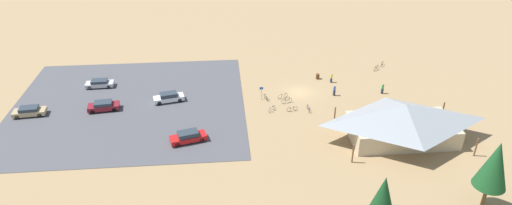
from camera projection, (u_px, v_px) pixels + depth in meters
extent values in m
plane|color=#9E7F56|center=(299.00, 92.00, 71.60)|extent=(160.00, 160.00, 0.00)
cube|color=#4C4C51|center=(129.00, 105.00, 67.98)|extent=(34.64, 31.36, 0.05)
cube|color=#C6B28E|center=(401.00, 130.00, 59.32)|extent=(13.54, 7.02, 2.63)
pyramid|color=#93999E|center=(405.00, 113.00, 58.06)|extent=(16.09, 9.58, 2.57)
cylinder|color=brown|center=(443.00, 110.00, 63.93)|extent=(0.20, 0.20, 2.63)
cylinder|color=brown|center=(335.00, 115.00, 62.72)|extent=(0.20, 0.20, 2.63)
cylinder|color=brown|center=(476.00, 147.00, 55.92)|extent=(0.20, 0.20, 2.63)
cylinder|color=brown|center=(353.00, 154.00, 54.70)|extent=(0.20, 0.20, 2.63)
cylinder|color=brown|center=(318.00, 76.00, 75.74)|extent=(0.60, 0.60, 0.90)
cylinder|color=#99999E|center=(261.00, 93.00, 69.08)|extent=(0.08, 0.08, 2.20)
cube|color=#1959B2|center=(261.00, 88.00, 68.70)|extent=(0.56, 0.04, 0.40)
cylinder|color=brown|center=(485.00, 196.00, 47.66)|extent=(0.38, 0.38, 2.92)
cone|color=#194C23|center=(495.00, 165.00, 45.65)|extent=(3.36, 3.36, 5.36)
cone|color=#14421E|center=(383.00, 195.00, 42.73)|extent=(2.55, 2.55, 4.29)
torus|color=black|center=(267.00, 99.00, 68.93)|extent=(0.20, 0.63, 0.64)
torus|color=black|center=(265.00, 96.00, 69.78)|extent=(0.20, 0.63, 0.64)
cylinder|color=#1E7F38|center=(266.00, 97.00, 69.30)|extent=(0.28, 0.92, 0.04)
cylinder|color=#1E7F38|center=(266.00, 97.00, 69.12)|extent=(0.04, 0.04, 0.33)
cube|color=black|center=(266.00, 96.00, 69.04)|extent=(0.13, 0.21, 0.05)
cylinder|color=#1E7F38|center=(265.00, 95.00, 69.59)|extent=(0.04, 0.04, 0.41)
cylinder|color=black|center=(265.00, 94.00, 69.49)|extent=(0.47, 0.15, 0.03)
torus|color=black|center=(383.00, 63.00, 80.78)|extent=(0.40, 0.60, 0.69)
torus|color=black|center=(381.00, 65.00, 80.04)|extent=(0.40, 0.60, 0.69)
cylinder|color=#B7B7BC|center=(382.00, 64.00, 80.35)|extent=(0.51, 0.77, 0.04)
cylinder|color=#B7B7BC|center=(382.00, 63.00, 80.44)|extent=(0.04, 0.04, 0.42)
cube|color=black|center=(383.00, 62.00, 80.34)|extent=(0.18, 0.21, 0.05)
cylinder|color=#B7B7BC|center=(382.00, 64.00, 80.00)|extent=(0.04, 0.04, 0.47)
cylinder|color=black|center=(382.00, 63.00, 79.88)|extent=(0.42, 0.29, 0.03)
torus|color=black|center=(375.00, 69.00, 78.49)|extent=(0.56, 0.55, 0.75)
torus|color=black|center=(377.00, 67.00, 79.16)|extent=(0.56, 0.55, 0.75)
cylinder|color=red|center=(376.00, 68.00, 78.77)|extent=(0.69, 0.68, 0.04)
cylinder|color=red|center=(376.00, 67.00, 78.60)|extent=(0.04, 0.04, 0.42)
cube|color=black|center=(376.00, 66.00, 78.50)|extent=(0.20, 0.20, 0.05)
cylinder|color=red|center=(377.00, 66.00, 78.98)|extent=(0.04, 0.04, 0.47)
cylinder|color=black|center=(378.00, 65.00, 78.87)|extent=(0.36, 0.37, 0.03)
torus|color=black|center=(280.00, 97.00, 69.55)|extent=(0.65, 0.33, 0.70)
torus|color=black|center=(286.00, 95.00, 70.00)|extent=(0.65, 0.33, 0.70)
cylinder|color=yellow|center=(283.00, 95.00, 69.72)|extent=(0.89, 0.43, 0.04)
cylinder|color=yellow|center=(282.00, 95.00, 69.60)|extent=(0.04, 0.04, 0.39)
cube|color=black|center=(282.00, 94.00, 69.50)|extent=(0.22, 0.16, 0.05)
cylinder|color=yellow|center=(285.00, 94.00, 69.83)|extent=(0.04, 0.04, 0.50)
cylinder|color=black|center=(285.00, 93.00, 69.71)|extent=(0.23, 0.45, 0.03)
torus|color=black|center=(274.00, 108.00, 66.64)|extent=(0.45, 0.51, 0.64)
torus|color=black|center=(270.00, 111.00, 65.89)|extent=(0.45, 0.51, 0.64)
cylinder|color=silver|center=(272.00, 108.00, 66.21)|extent=(0.66, 0.77, 0.04)
cylinder|color=silver|center=(273.00, 107.00, 66.30)|extent=(0.04, 0.04, 0.41)
cube|color=black|center=(273.00, 106.00, 66.20)|extent=(0.19, 0.20, 0.05)
cylinder|color=silver|center=(270.00, 109.00, 65.85)|extent=(0.04, 0.04, 0.48)
cylinder|color=black|center=(270.00, 107.00, 65.73)|extent=(0.39, 0.34, 0.03)
torus|color=black|center=(295.00, 109.00, 66.37)|extent=(0.67, 0.19, 0.68)
torus|color=black|center=(289.00, 110.00, 66.09)|extent=(0.67, 0.19, 0.68)
cylinder|color=orange|center=(292.00, 108.00, 66.18)|extent=(0.93, 0.25, 0.04)
cylinder|color=orange|center=(293.00, 108.00, 66.20)|extent=(0.04, 0.04, 0.35)
cube|color=black|center=(293.00, 107.00, 66.11)|extent=(0.21, 0.12, 0.05)
cylinder|color=orange|center=(290.00, 108.00, 66.01)|extent=(0.04, 0.04, 0.44)
cylinder|color=black|center=(290.00, 107.00, 65.91)|extent=(0.14, 0.47, 0.03)
torus|color=black|center=(284.00, 101.00, 68.19)|extent=(0.73, 0.27, 0.76)
torus|color=black|center=(290.00, 100.00, 68.54)|extent=(0.73, 0.27, 0.76)
cylinder|color=black|center=(287.00, 100.00, 68.30)|extent=(0.91, 0.32, 0.04)
cylinder|color=black|center=(286.00, 100.00, 68.20)|extent=(0.04, 0.04, 0.39)
cube|color=black|center=(286.00, 99.00, 68.11)|extent=(0.21, 0.14, 0.05)
cylinder|color=black|center=(289.00, 99.00, 68.37)|extent=(0.04, 0.04, 0.54)
cylinder|color=black|center=(289.00, 97.00, 68.24)|extent=(0.18, 0.47, 0.03)
torus|color=black|center=(307.00, 107.00, 66.81)|extent=(0.07, 0.69, 0.69)
torus|color=black|center=(309.00, 110.00, 65.86)|extent=(0.07, 0.69, 0.69)
cylinder|color=#722D9E|center=(308.00, 108.00, 66.28)|extent=(0.08, 1.00, 0.04)
cylinder|color=#722D9E|center=(308.00, 107.00, 66.40)|extent=(0.04, 0.04, 0.43)
cube|color=black|center=(308.00, 105.00, 66.29)|extent=(0.09, 0.20, 0.05)
cylinder|color=#722D9E|center=(309.00, 109.00, 65.85)|extent=(0.04, 0.04, 0.42)
cylinder|color=black|center=(309.00, 108.00, 65.75)|extent=(0.48, 0.05, 0.03)
cube|color=#BCBCC1|center=(100.00, 84.00, 72.97)|extent=(4.49, 1.99, 0.57)
cube|color=#2D3842|center=(99.00, 81.00, 72.72)|extent=(2.54, 1.70, 0.47)
cylinder|color=black|center=(89.00, 88.00, 72.20)|extent=(0.65, 0.24, 0.64)
cylinder|color=black|center=(91.00, 83.00, 73.59)|extent=(0.65, 0.24, 0.64)
cylinder|color=black|center=(109.00, 87.00, 72.53)|extent=(0.65, 0.24, 0.64)
cylinder|color=black|center=(110.00, 82.00, 73.92)|extent=(0.65, 0.24, 0.64)
cube|color=white|center=(169.00, 98.00, 68.66)|extent=(4.82, 2.67, 0.64)
cube|color=#2D3842|center=(168.00, 95.00, 68.37)|extent=(2.82, 2.02, 0.58)
cylinder|color=black|center=(159.00, 103.00, 67.74)|extent=(0.67, 0.36, 0.64)
cylinder|color=black|center=(158.00, 99.00, 68.97)|extent=(0.67, 0.36, 0.64)
cylinder|color=black|center=(180.00, 100.00, 68.57)|extent=(0.67, 0.36, 0.64)
cylinder|color=black|center=(178.00, 96.00, 69.80)|extent=(0.67, 0.36, 0.64)
cube|color=red|center=(188.00, 138.00, 59.06)|extent=(5.06, 2.99, 0.64)
cube|color=#2D3842|center=(188.00, 134.00, 58.76)|extent=(2.99, 2.24, 0.60)
cylinder|color=black|center=(177.00, 145.00, 58.02)|extent=(0.68, 0.38, 0.64)
cylinder|color=black|center=(175.00, 138.00, 59.33)|extent=(0.68, 0.38, 0.64)
cylinder|color=black|center=(202.00, 140.00, 59.00)|extent=(0.68, 0.38, 0.64)
cylinder|color=black|center=(199.00, 134.00, 60.31)|extent=(0.68, 0.38, 0.64)
cube|color=maroon|center=(104.00, 107.00, 66.32)|extent=(4.69, 2.42, 0.68)
cube|color=#2D3842|center=(103.00, 103.00, 66.04)|extent=(2.70, 1.96, 0.48)
cylinder|color=black|center=(93.00, 112.00, 65.44)|extent=(0.66, 0.30, 0.64)
cylinder|color=black|center=(94.00, 106.00, 66.88)|extent=(0.66, 0.30, 0.64)
cylinder|color=black|center=(114.00, 110.00, 66.00)|extent=(0.66, 0.30, 0.64)
cylinder|color=black|center=(115.00, 104.00, 67.43)|extent=(0.66, 0.30, 0.64)
cube|color=tan|center=(30.00, 112.00, 64.97)|extent=(4.66, 2.29, 0.64)
cube|color=#2D3842|center=(29.00, 109.00, 64.70)|extent=(2.67, 1.88, 0.49)
cylinder|color=black|center=(17.00, 117.00, 64.12)|extent=(0.66, 0.28, 0.64)
cylinder|color=black|center=(20.00, 112.00, 65.54)|extent=(0.66, 0.28, 0.64)
cylinder|color=black|center=(40.00, 115.00, 64.61)|extent=(0.66, 0.28, 0.64)
cylinder|color=black|center=(42.00, 110.00, 66.03)|extent=(0.66, 0.28, 0.64)
cube|color=#2D3347|center=(382.00, 91.00, 71.11)|extent=(0.34, 0.27, 0.86)
cylinder|color=green|center=(383.00, 87.00, 70.75)|extent=(0.36, 0.36, 0.64)
sphere|color=tan|center=(383.00, 84.00, 70.54)|extent=(0.24, 0.24, 0.24)
cube|color=#2D3347|center=(334.00, 93.00, 70.50)|extent=(0.37, 0.31, 0.93)
cylinder|color=blue|center=(335.00, 88.00, 70.13)|extent=(0.36, 0.36, 0.60)
sphere|color=tan|center=(335.00, 86.00, 69.93)|extent=(0.24, 0.24, 0.24)
cube|color=#2D3347|center=(331.00, 80.00, 74.58)|extent=(0.28, 0.35, 0.82)
cylinder|color=yellow|center=(331.00, 76.00, 74.23)|extent=(0.36, 0.36, 0.63)
sphere|color=tan|center=(332.00, 74.00, 74.02)|extent=(0.24, 0.24, 0.24)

